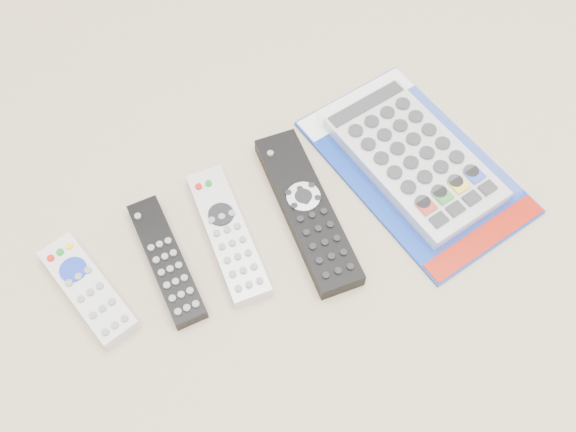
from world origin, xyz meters
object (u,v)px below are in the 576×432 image
remote_small_grey (88,290)px  remote_large_black (307,210)px  jumbo_remote_packaged (414,157)px  remote_slim_black (166,261)px  remote_silver_dvd (228,234)px

remote_small_grey → remote_large_black: 0.29m
remote_large_black → jumbo_remote_packaged: 0.17m
remote_small_grey → remote_slim_black: remote_small_grey is taller
remote_silver_dvd → remote_small_grey: bearing=-176.7°
remote_large_black → remote_silver_dvd: bearing=177.8°
remote_small_grey → jumbo_remote_packaged: bearing=-15.5°
remote_slim_black → remote_large_black: 0.19m
remote_small_grey → jumbo_remote_packaged: size_ratio=0.51×
remote_silver_dvd → remote_large_black: 0.11m
remote_small_grey → remote_slim_black: bearing=-16.6°
remote_slim_black → jumbo_remote_packaged: bearing=-0.6°
remote_silver_dvd → remote_large_black: remote_large_black is taller
remote_slim_black → remote_silver_dvd: 0.08m
remote_slim_black → remote_large_black: remote_large_black is taller
remote_slim_black → remote_large_black: size_ratio=0.74×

